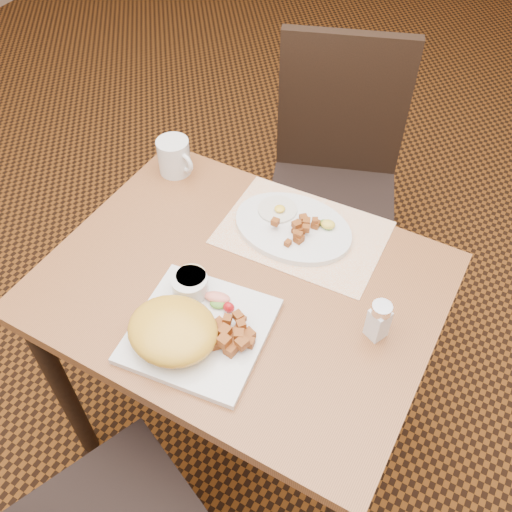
% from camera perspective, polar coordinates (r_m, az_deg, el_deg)
% --- Properties ---
extents(ground, '(8.00, 8.00, 0.00)m').
position_cam_1_polar(ground, '(1.97, -1.13, -16.56)').
color(ground, black).
rests_on(ground, ground).
extents(table, '(0.90, 0.70, 0.75)m').
position_cam_1_polar(table, '(1.41, -1.51, -5.39)').
color(table, brown).
rests_on(table, ground).
extents(chair_far, '(0.54, 0.55, 0.97)m').
position_cam_1_polar(chair_far, '(1.96, 7.87, 8.45)').
color(chair_far, black).
rests_on(chair_far, ground).
extents(placemat, '(0.41, 0.30, 0.00)m').
position_cam_1_polar(placemat, '(1.44, 4.70, 2.34)').
color(placemat, white).
rests_on(placemat, table).
extents(plate_square, '(0.31, 0.31, 0.02)m').
position_cam_1_polar(plate_square, '(1.24, -5.64, -7.43)').
color(plate_square, silver).
rests_on(plate_square, table).
extents(plate_oval, '(0.31, 0.23, 0.02)m').
position_cam_1_polar(plate_oval, '(1.43, 3.71, 2.86)').
color(plate_oval, silver).
rests_on(plate_oval, placemat).
extents(hollandaise_mound, '(0.20, 0.17, 0.07)m').
position_cam_1_polar(hollandaise_mound, '(1.20, -8.37, -7.36)').
color(hollandaise_mound, gold).
rests_on(hollandaise_mound, plate_square).
extents(ramekin, '(0.08, 0.09, 0.05)m').
position_cam_1_polar(ramekin, '(1.28, -6.62, -2.83)').
color(ramekin, silver).
rests_on(ramekin, plate_square).
extents(garnish_sq, '(0.08, 0.05, 0.03)m').
position_cam_1_polar(garnish_sq, '(1.26, -3.60, -4.51)').
color(garnish_sq, '#387223').
rests_on(garnish_sq, plate_square).
extents(fried_egg, '(0.10, 0.10, 0.02)m').
position_cam_1_polar(fried_egg, '(1.46, 2.19, 4.69)').
color(fried_egg, white).
rests_on(fried_egg, plate_oval).
extents(garnish_ov, '(0.05, 0.04, 0.02)m').
position_cam_1_polar(garnish_ov, '(1.43, 7.16, 3.14)').
color(garnish_ov, '#387223').
rests_on(garnish_ov, plate_oval).
extents(salt_shaker, '(0.06, 0.06, 0.10)m').
position_cam_1_polar(salt_shaker, '(1.22, 12.18, -6.27)').
color(salt_shaker, white).
rests_on(salt_shaker, table).
extents(coffee_mug, '(0.12, 0.09, 0.10)m').
position_cam_1_polar(coffee_mug, '(1.59, -8.15, 9.81)').
color(coffee_mug, silver).
rests_on(coffee_mug, table).
extents(home_fries_sq, '(0.10, 0.10, 0.04)m').
position_cam_1_polar(home_fries_sq, '(1.20, -2.46, -7.91)').
color(home_fries_sq, '#9C4E19').
rests_on(home_fries_sq, plate_square).
extents(home_fries_ov, '(0.10, 0.11, 0.03)m').
position_cam_1_polar(home_fries_ov, '(1.40, 4.43, 2.84)').
color(home_fries_ov, '#9C4E19').
rests_on(home_fries_ov, plate_oval).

